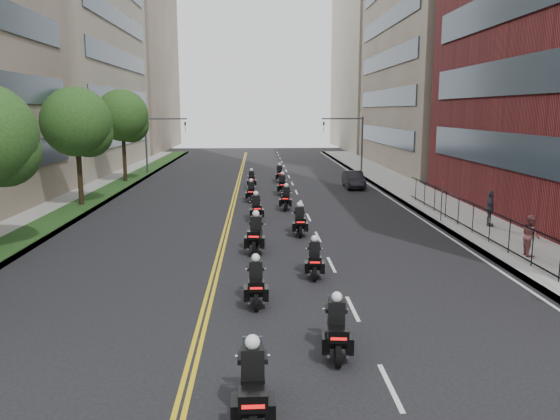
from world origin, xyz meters
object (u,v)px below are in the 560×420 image
Objects in this scene: motorcycle_2 at (256,284)px; pedestrian_b at (531,235)px; motorcycle_1 at (337,330)px; motorcycle_3 at (314,260)px; motorcycle_0 at (253,389)px; pedestrian_c at (490,208)px; parked_sedan at (354,180)px; motorcycle_10 at (252,180)px; motorcycle_7 at (286,199)px; motorcycle_9 at (282,185)px; motorcycle_8 at (251,192)px; motorcycle_11 at (280,174)px; motorcycle_4 at (256,236)px; motorcycle_6 at (256,209)px; motorcycle_5 at (300,222)px.

pedestrian_b is (11.56, 4.95, 0.37)m from motorcycle_2.
motorcycle_3 is at bearing 93.99° from motorcycle_1.
pedestrian_c is at bearing 54.27° from motorcycle_0.
motorcycle_1 reaches higher than parked_sedan.
motorcycle_10 is at bearing 36.72° from pedestrian_b.
motorcycle_9 is at bearing 95.93° from motorcycle_7.
parked_sedan is at bearing 38.61° from motorcycle_8.
motorcycle_9 reaches higher than motorcycle_7.
pedestrian_c is at bearing -64.28° from motorcycle_11.
motorcycle_0 is 0.59× the size of parked_sedan.
motorcycle_2 reaches higher than motorcycle_8.
motorcycle_4 is 21.48m from parked_sedan.
motorcycle_9 reaches higher than motorcycle_1.
motorcycle_0 is at bearing -93.88° from motorcycle_6.
motorcycle_10 is at bearing 99.67° from motorcycle_5.
motorcycle_11 is (-0.05, 34.40, 0.01)m from motorcycle_1.
motorcycle_1 reaches higher than motorcycle_8.
motorcycle_3 is 7.01m from motorcycle_5.
motorcycle_3 is at bearing -54.19° from motorcycle_4.
parked_sedan is (7.86, 26.60, 0.03)m from motorcycle_2.
motorcycle_8 is (-2.57, 17.38, 0.01)m from motorcycle_3.
motorcycle_2 is at bearing 88.81° from motorcycle_0.
motorcycle_10 is (-2.28, 9.80, -0.03)m from motorcycle_7.
pedestrian_c is at bearing -35.27° from motorcycle_8.
motorcycle_1 is 18.00m from pedestrian_c.
motorcycle_6 is at bearing 89.12° from motorcycle_0.
pedestrian_c is (10.29, 14.76, 0.44)m from motorcycle_1.
motorcycle_0 is 1.14× the size of motorcycle_8.
motorcycle_4 reaches higher than parked_sedan.
motorcycle_8 is at bearing -105.16° from motorcycle_11.
motorcycle_1 is 0.96× the size of motorcycle_9.
motorcycle_4 is at bearing -110.25° from parked_sedan.
motorcycle_6 is at bearing -98.91° from motorcycle_11.
motorcycle_8 is 0.94× the size of motorcycle_11.
motorcycle_5 reaches higher than motorcycle_7.
pedestrian_c is (12.36, 10.90, 0.44)m from motorcycle_2.
motorcycle_11 is at bearing 147.22° from parked_sedan.
motorcycle_10 is at bearing 109.45° from motorcycle_7.
motorcycle_5 is 0.55× the size of parked_sedan.
motorcycle_5 reaches higher than motorcycle_1.
parked_sedan is at bearing 64.13° from motorcycle_7.
pedestrian_b is (9.53, -25.60, 0.36)m from motorcycle_11.
motorcycle_5 is 1.00× the size of motorcycle_7.
motorcycle_1 is 30.87m from motorcycle_10.
motorcycle_10 is 25.01m from pedestrian_b.
motorcycle_4 is at bearing 89.42° from motorcycle_2.
motorcycle_9 reaches higher than motorcycle_8.
motorcycle_5 is at bearing -107.53° from parked_sedan.
motorcycle_8 is at bearing 100.89° from motorcycle_1.
motorcycle_4 is at bearing -93.84° from motorcycle_6.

